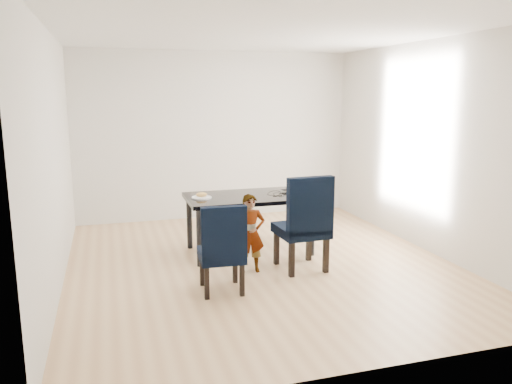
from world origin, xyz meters
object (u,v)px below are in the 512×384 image
object	(u,v)px
dining_table	(249,224)
child	(251,233)
plate	(202,197)
laptop	(293,190)
chair_right	(301,222)
chair_left	(221,247)

from	to	relation	value
dining_table	child	bearing A→B (deg)	-104.87
plate	laptop	size ratio (longest dim) A/B	0.74
dining_table	laptop	distance (m)	0.77
chair_right	plate	size ratio (longest dim) A/B	4.43
laptop	plate	bearing A→B (deg)	4.43
chair_right	child	world-z (taller)	chair_right
laptop	chair_right	bearing A→B (deg)	73.61
chair_right	child	size ratio (longest dim) A/B	1.24
chair_left	plate	xyz separation A→B (m)	(0.03, 1.19, 0.28)
chair_left	plate	size ratio (longest dim) A/B	3.71
chair_left	child	size ratio (longest dim) A/B	1.04
chair_right	plate	xyz separation A→B (m)	(-1.02, 0.79, 0.19)
chair_right	plate	world-z (taller)	chair_right
plate	laptop	distance (m)	1.27
plate	chair_left	bearing A→B (deg)	-91.24
chair_right	child	bearing A→B (deg)	170.38
chair_right	laptop	size ratio (longest dim) A/B	3.28
child	plate	size ratio (longest dim) A/B	3.57
plate	child	bearing A→B (deg)	-59.66
dining_table	child	size ratio (longest dim) A/B	1.76
chair_left	child	distance (m)	0.65
dining_table	plate	xyz separation A→B (m)	(-0.61, 0.01, 0.38)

